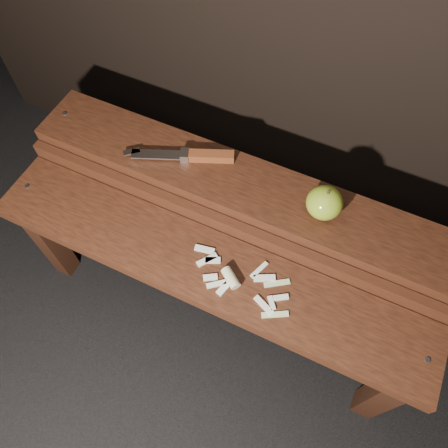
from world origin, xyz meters
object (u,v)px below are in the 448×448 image
at_px(bench_rear_tier, 240,201).
at_px(apple, 324,203).
at_px(bench_front_tier, 205,278).
at_px(knife, 197,156).

relative_size(bench_rear_tier, apple, 12.92).
bearing_deg(bench_rear_tier, apple, 1.14).
relative_size(bench_front_tier, bench_rear_tier, 1.00).
distance_m(bench_front_tier, bench_rear_tier, 0.23).
xyz_separation_m(bench_front_tier, knife, (-0.14, 0.25, 0.16)).
relative_size(bench_rear_tier, knife, 4.23).
xyz_separation_m(bench_front_tier, apple, (0.22, 0.23, 0.19)).
bearing_deg(knife, apple, -2.79).
distance_m(bench_rear_tier, knife, 0.17).
distance_m(bench_rear_tier, apple, 0.25).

